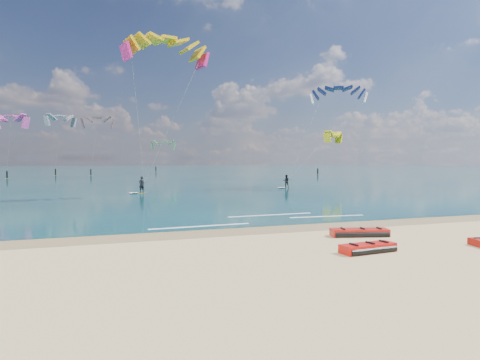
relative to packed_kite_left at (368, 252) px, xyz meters
name	(u,v)px	position (x,y,z in m)	size (l,w,h in m)	color
ground	(167,186)	(-1.24, 43.35, 0.00)	(320.00, 320.00, 0.00)	tan
wet_sand_strip	(277,229)	(-1.24, 6.35, 0.00)	(320.00, 2.40, 0.01)	brown
sea	(130,172)	(-1.24, 107.35, 0.02)	(320.00, 200.00, 0.04)	#092F35
packed_kite_left	(368,252)	(0.00, 0.00, 0.00)	(2.57, 1.14, 0.42)	red
packed_kite_mid	(359,236)	(1.77, 3.16, 0.00)	(2.99, 1.17, 0.43)	red
kitesurfer_main	(154,111)	(-4.79, 28.87, 8.51)	(8.86, 8.85, 16.49)	gold
kitesurfer_far	(314,131)	(15.39, 33.00, 7.15)	(11.19, 6.37, 13.73)	#A5DD21
shoreline_foam	(267,219)	(-0.33, 9.84, 0.04)	(14.15, 3.60, 0.01)	white
distant_kites	(70,149)	(-15.15, 78.62, 5.71)	(91.24, 42.76, 14.56)	gray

